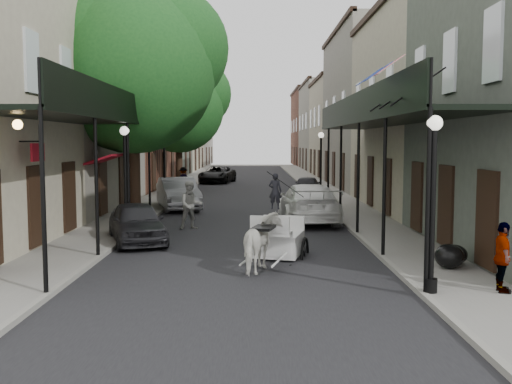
{
  "coord_description": "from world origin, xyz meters",
  "views": [
    {
      "loc": [
        0.38,
        -13.77,
        3.28
      ],
      "look_at": [
        0.44,
        5.39,
        1.6
      ],
      "focal_mm": 40.0,
      "sensor_mm": 36.0,
      "label": 1
    }
  ],
  "objects_px": {
    "tree_far": "(184,103)",
    "car_left_near": "(137,223)",
    "carriage": "(281,222)",
    "car_left_mid": "(178,193)",
    "car_right_far": "(307,186)",
    "lamppost_right_near": "(433,201)",
    "tree_near": "(144,64)",
    "horse": "(263,243)",
    "pedestrian_walking": "(191,205)",
    "pedestrian_sidewalk_left": "(183,179)",
    "car_right_near": "(308,203)",
    "car_left_far": "(217,174)",
    "lamppost_right_far": "(321,164)",
    "pedestrian_sidewalk_right": "(503,257)",
    "lamppost_left": "(125,178)"
  },
  "relations": [
    {
      "from": "tree_far",
      "to": "car_left_near",
      "type": "relative_size",
      "value": 2.19
    },
    {
      "from": "carriage",
      "to": "car_left_mid",
      "type": "relative_size",
      "value": 0.52
    },
    {
      "from": "car_right_far",
      "to": "lamppost_right_near",
      "type": "bearing_deg",
      "value": 100.54
    },
    {
      "from": "tree_near",
      "to": "lamppost_right_near",
      "type": "bearing_deg",
      "value": -55.73
    },
    {
      "from": "tree_near",
      "to": "car_right_far",
      "type": "height_order",
      "value": "tree_near"
    },
    {
      "from": "horse",
      "to": "pedestrian_walking",
      "type": "bearing_deg",
      "value": -55.46
    },
    {
      "from": "pedestrian_walking",
      "to": "pedestrian_sidewalk_left",
      "type": "bearing_deg",
      "value": 79.69
    },
    {
      "from": "tree_near",
      "to": "carriage",
      "type": "relative_size",
      "value": 3.93
    },
    {
      "from": "car_right_near",
      "to": "car_right_far",
      "type": "relative_size",
      "value": 1.46
    },
    {
      "from": "car_left_mid",
      "to": "car_left_far",
      "type": "height_order",
      "value": "car_left_mid"
    },
    {
      "from": "pedestrian_walking",
      "to": "car_right_near",
      "type": "height_order",
      "value": "pedestrian_walking"
    },
    {
      "from": "lamppost_right_near",
      "to": "car_left_mid",
      "type": "bearing_deg",
      "value": 114.97
    },
    {
      "from": "carriage",
      "to": "car_right_far",
      "type": "relative_size",
      "value": 0.66
    },
    {
      "from": "lamppost_right_far",
      "to": "car_left_mid",
      "type": "height_order",
      "value": "lamppost_right_far"
    },
    {
      "from": "car_left_near",
      "to": "car_right_near",
      "type": "distance_m",
      "value": 7.76
    },
    {
      "from": "pedestrian_sidewalk_left",
      "to": "car_right_near",
      "type": "height_order",
      "value": "pedestrian_sidewalk_left"
    },
    {
      "from": "horse",
      "to": "car_right_near",
      "type": "distance_m",
      "value": 9.24
    },
    {
      "from": "carriage",
      "to": "car_right_near",
      "type": "distance_m",
      "value": 6.96
    },
    {
      "from": "pedestrian_walking",
      "to": "pedestrian_sidewalk_left",
      "type": "xyz_separation_m",
      "value": [
        -2.19,
        15.37,
        -0.01
      ]
    },
    {
      "from": "tree_near",
      "to": "pedestrian_walking",
      "type": "height_order",
      "value": "tree_near"
    },
    {
      "from": "tree_far",
      "to": "pedestrian_sidewalk_left",
      "type": "relative_size",
      "value": 5.53
    },
    {
      "from": "carriage",
      "to": "pedestrian_walking",
      "type": "bearing_deg",
      "value": 137.43
    },
    {
      "from": "tree_far",
      "to": "pedestrian_sidewalk_right",
      "type": "distance_m",
      "value": 28.41
    },
    {
      "from": "lamppost_left",
      "to": "car_left_near",
      "type": "height_order",
      "value": "lamppost_left"
    },
    {
      "from": "carriage",
      "to": "car_right_near",
      "type": "height_order",
      "value": "carriage"
    },
    {
      "from": "lamppost_left",
      "to": "pedestrian_sidewalk_left",
      "type": "height_order",
      "value": "lamppost_left"
    },
    {
      "from": "tree_near",
      "to": "lamppost_right_far",
      "type": "height_order",
      "value": "tree_near"
    },
    {
      "from": "lamppost_right_far",
      "to": "car_left_far",
      "type": "bearing_deg",
      "value": 115.38
    },
    {
      "from": "pedestrian_sidewalk_right",
      "to": "car_left_far",
      "type": "height_order",
      "value": "pedestrian_sidewalk_right"
    },
    {
      "from": "horse",
      "to": "car_right_near",
      "type": "bearing_deg",
      "value": -88.16
    },
    {
      "from": "tree_near",
      "to": "lamppost_left",
      "type": "height_order",
      "value": "tree_near"
    },
    {
      "from": "car_left_near",
      "to": "car_right_near",
      "type": "bearing_deg",
      "value": 19.65
    },
    {
      "from": "lamppost_left",
      "to": "car_left_mid",
      "type": "distance_m",
      "value": 8.14
    },
    {
      "from": "tree_near",
      "to": "tree_far",
      "type": "relative_size",
      "value": 1.12
    },
    {
      "from": "lamppost_right_far",
      "to": "car_right_far",
      "type": "height_order",
      "value": "lamppost_right_far"
    },
    {
      "from": "horse",
      "to": "pedestrian_sidewalk_left",
      "type": "height_order",
      "value": "pedestrian_sidewalk_left"
    },
    {
      "from": "pedestrian_walking",
      "to": "pedestrian_sidewalk_right",
      "type": "distance_m",
      "value": 12.21
    },
    {
      "from": "horse",
      "to": "pedestrian_walking",
      "type": "height_order",
      "value": "pedestrian_walking"
    },
    {
      "from": "carriage",
      "to": "lamppost_right_near",
      "type": "bearing_deg",
      "value": -43.57
    },
    {
      "from": "lamppost_left",
      "to": "car_right_far",
      "type": "bearing_deg",
      "value": 62.07
    },
    {
      "from": "car_left_near",
      "to": "car_left_mid",
      "type": "height_order",
      "value": "car_left_mid"
    },
    {
      "from": "lamppost_right_far",
      "to": "car_right_near",
      "type": "relative_size",
      "value": 0.68
    },
    {
      "from": "lamppost_left",
      "to": "horse",
      "type": "relative_size",
      "value": 2.14
    },
    {
      "from": "lamppost_left",
      "to": "lamppost_right_far",
      "type": "xyz_separation_m",
      "value": [
        8.2,
        12.0,
        0.0
      ]
    },
    {
      "from": "lamppost_right_near",
      "to": "car_right_far",
      "type": "distance_m",
      "value": 22.57
    },
    {
      "from": "carriage",
      "to": "car_left_near",
      "type": "bearing_deg",
      "value": 171.59
    },
    {
      "from": "horse",
      "to": "carriage",
      "type": "bearing_deg",
      "value": -90.0
    },
    {
      "from": "pedestrian_sidewalk_left",
      "to": "pedestrian_sidewalk_right",
      "type": "xyz_separation_m",
      "value": [
        9.8,
        -24.92,
        -0.03
      ]
    },
    {
      "from": "lamppost_right_far",
      "to": "pedestrian_walking",
      "type": "height_order",
      "value": "lamppost_right_far"
    },
    {
      "from": "car_left_near",
      "to": "lamppost_left",
      "type": "bearing_deg",
      "value": 96.17
    }
  ]
}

